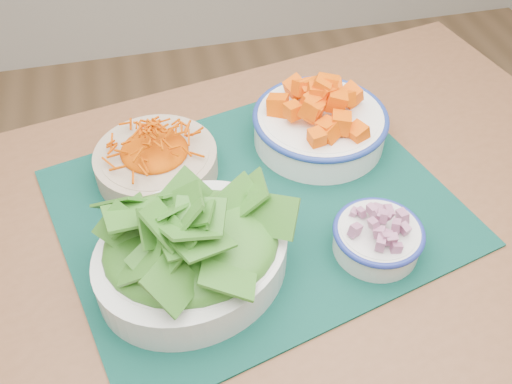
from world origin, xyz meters
TOP-DOWN VIEW (x-y plane):
  - table at (0.10, 0.28)m, footprint 1.23×0.94m
  - placemat at (0.05, 0.30)m, footprint 0.66×0.59m
  - carrot_bowl at (-0.09, 0.41)m, footprint 0.22×0.22m
  - squash_bowl at (0.19, 0.42)m, footprint 0.29×0.29m
  - lettuce_bowl at (-0.06, 0.20)m, footprint 0.34×0.32m
  - onion_bowl at (0.19, 0.18)m, footprint 0.14×0.14m

SIDE VIEW (x-z plane):
  - table at x=0.10m, z-range 0.27..1.02m
  - placemat at x=0.05m, z-range 0.75..0.75m
  - onion_bowl at x=0.19m, z-range 0.75..0.82m
  - carrot_bowl at x=-0.09m, z-range 0.75..0.82m
  - squash_bowl at x=0.19m, z-range 0.75..0.87m
  - lettuce_bowl at x=-0.06m, z-range 0.75..0.87m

